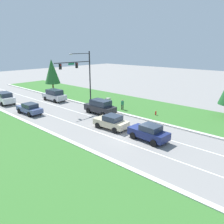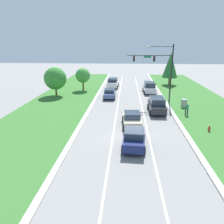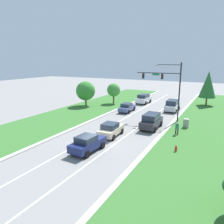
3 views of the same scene
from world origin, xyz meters
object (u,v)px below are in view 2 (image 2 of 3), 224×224
at_px(traffic_signal_mast, 160,66).
at_px(slate_blue_sedan, 109,93).
at_px(champagne_sedan, 132,119).
at_px(pedestrian, 187,109).
at_px(utility_cabinet, 184,104).
at_px(charcoal_suv, 157,105).
at_px(oak_near_left_tree, 83,76).
at_px(white_suv, 113,83).
at_px(conifer_far_right_tree, 170,65).
at_px(silver_suv, 149,87).
at_px(navy_sedan, 134,138).
at_px(fire_hydrant, 209,129).
at_px(oak_far_left_tree, 55,78).

distance_m(traffic_signal_mast, slate_blue_sedan, 9.59).
bearing_deg(champagne_sedan, pedestrian, 27.35).
bearing_deg(utility_cabinet, charcoal_suv, -150.49).
distance_m(champagne_sedan, pedestrian, 8.25).
bearing_deg(champagne_sedan, oak_near_left_tree, 113.15).
bearing_deg(white_suv, conifer_far_right_tree, 19.38).
distance_m(silver_suv, pedestrian, 13.63).
distance_m(navy_sedan, fire_hydrant, 9.00).
height_order(white_suv, oak_near_left_tree, oak_near_left_tree).
height_order(navy_sedan, oak_near_left_tree, oak_near_left_tree).
xyz_separation_m(charcoal_suv, pedestrian, (3.67, -1.18, -0.13)).
distance_m(traffic_signal_mast, white_suv, 14.64).
bearing_deg(pedestrian, slate_blue_sedan, -28.05).
bearing_deg(oak_far_left_tree, slate_blue_sedan, -4.41).
bearing_deg(champagne_sedan, silver_suv, 75.23).
relative_size(white_suv, champagne_sedan, 1.09).
bearing_deg(conifer_far_right_tree, oak_near_left_tree, -158.53).
xyz_separation_m(navy_sedan, oak_far_left_tree, (-13.07, 18.90, 2.23)).
bearing_deg(silver_suv, fire_hydrant, -77.57).
bearing_deg(silver_suv, pedestrian, -76.35).
xyz_separation_m(silver_suv, fire_hydrant, (4.52, -18.52, -0.70)).
height_order(traffic_signal_mast, fire_hydrant, traffic_signal_mast).
height_order(charcoal_suv, fire_hydrant, charcoal_suv).
distance_m(traffic_signal_mast, pedestrian, 8.25).
height_order(pedestrian, fire_hydrant, pedestrian).
xyz_separation_m(utility_cabinet, oak_near_left_tree, (-16.74, 10.82, 2.32)).
height_order(navy_sedan, pedestrian, navy_sedan).
bearing_deg(navy_sedan, utility_cabinet, 63.03).
distance_m(slate_blue_sedan, fire_hydrant, 18.33).
height_order(navy_sedan, utility_cabinet, navy_sedan).
xyz_separation_m(white_suv, oak_near_left_tree, (-5.62, -3.19, 1.91)).
distance_m(utility_cabinet, conifer_far_right_tree, 18.24).
bearing_deg(white_suv, traffic_signal_mast, -54.23).
xyz_separation_m(traffic_signal_mast, oak_far_left_tree, (-17.18, 3.49, -2.66)).
height_order(utility_cabinet, pedestrian, pedestrian).
height_order(traffic_signal_mast, oak_far_left_tree, traffic_signal_mast).
xyz_separation_m(utility_cabinet, fire_hydrant, (0.50, -8.89, -0.30)).
bearing_deg(white_suv, slate_blue_sedan, -88.24).
bearing_deg(conifer_far_right_tree, silver_suv, -121.88).
relative_size(champagne_sedan, oak_far_left_tree, 0.86).
bearing_deg(pedestrian, fire_hydrant, 112.13).
xyz_separation_m(silver_suv, white_suv, (-7.10, 4.38, 0.00)).
height_order(navy_sedan, conifer_far_right_tree, conifer_far_right_tree).
bearing_deg(utility_cabinet, champagne_sedan, -134.65).
xyz_separation_m(traffic_signal_mast, white_suv, (-7.71, 11.52, -4.71)).
bearing_deg(traffic_signal_mast, conifer_far_right_tree, 73.68).
bearing_deg(traffic_signal_mast, fire_hydrant, -71.02).
relative_size(traffic_signal_mast, oak_far_left_tree, 1.75).
height_order(silver_suv, pedestrian, silver_suv).
bearing_deg(charcoal_suv, pedestrian, -18.23).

